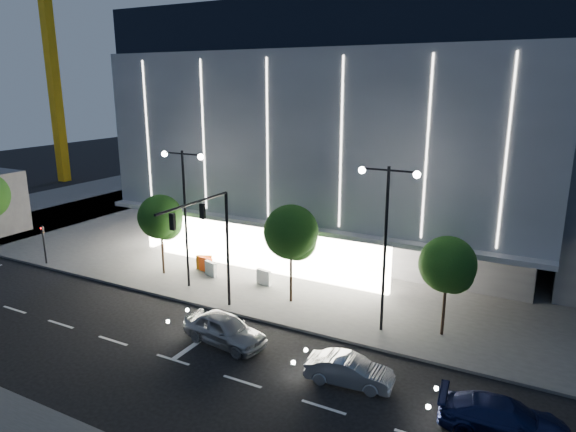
# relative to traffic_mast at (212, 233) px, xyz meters

# --- Properties ---
(ground) EXTENTS (160.00, 160.00, 0.00)m
(ground) POSITION_rel_traffic_mast_xyz_m (-1.00, -3.34, -5.03)
(ground) COLOR black
(ground) RESTS_ON ground
(sidewalk_museum) EXTENTS (70.00, 40.00, 0.15)m
(sidewalk_museum) POSITION_rel_traffic_mast_xyz_m (4.00, 20.66, -4.95)
(sidewalk_museum) COLOR #474747
(sidewalk_museum) RESTS_ON ground
(museum) EXTENTS (30.00, 25.80, 18.00)m
(museum) POSITION_rel_traffic_mast_xyz_m (1.98, 18.97, 4.25)
(museum) COLOR #4C4C51
(museum) RESTS_ON ground
(traffic_mast) EXTENTS (0.33, 5.89, 7.07)m
(traffic_mast) POSITION_rel_traffic_mast_xyz_m (0.00, 0.00, 0.00)
(traffic_mast) COLOR black
(traffic_mast) RESTS_ON ground
(street_lamp_west) EXTENTS (3.16, 0.36, 9.00)m
(street_lamp_west) POSITION_rel_traffic_mast_xyz_m (-4.00, 2.66, 0.93)
(street_lamp_west) COLOR black
(street_lamp_west) RESTS_ON ground
(street_lamp_east) EXTENTS (3.16, 0.36, 9.00)m
(street_lamp_east) POSITION_rel_traffic_mast_xyz_m (9.00, 2.66, 0.93)
(street_lamp_east) COLOR black
(street_lamp_east) RESTS_ON ground
(ped_signal_far) EXTENTS (0.22, 0.24, 3.00)m
(ped_signal_far) POSITION_rel_traffic_mast_xyz_m (-16.00, 1.16, -3.14)
(ped_signal_far) COLOR black
(ped_signal_far) RESTS_ON ground
(tower_crane) EXTENTS (32.00, 2.00, 28.50)m
(tower_crane) POSITION_rel_traffic_mast_xyz_m (-41.92, 24.66, 15.48)
(tower_crane) COLOR gold
(tower_crane) RESTS_ON ground
(tree_left) EXTENTS (3.02, 3.02, 5.72)m
(tree_left) POSITION_rel_traffic_mast_xyz_m (-6.97, 3.68, -0.99)
(tree_left) COLOR black
(tree_left) RESTS_ON ground
(tree_mid) EXTENTS (3.25, 3.25, 6.15)m
(tree_mid) POSITION_rel_traffic_mast_xyz_m (3.03, 3.68, -0.69)
(tree_mid) COLOR black
(tree_mid) RESTS_ON ground
(tree_right) EXTENTS (2.91, 2.91, 5.51)m
(tree_right) POSITION_rel_traffic_mast_xyz_m (12.03, 3.68, -1.14)
(tree_right) COLOR black
(tree_right) RESTS_ON ground
(car_lead) EXTENTS (4.86, 2.48, 1.59)m
(car_lead) POSITION_rel_traffic_mast_xyz_m (2.29, -2.31, -4.23)
(car_lead) COLOR #999CA0
(car_lead) RESTS_ON ground
(car_second) EXTENTS (4.02, 1.78, 1.28)m
(car_second) POSITION_rel_traffic_mast_xyz_m (9.29, -2.72, -4.39)
(car_second) COLOR #B3B5BB
(car_second) RESTS_ON ground
(car_third) EXTENTS (5.03, 2.47, 1.41)m
(car_third) POSITION_rel_traffic_mast_xyz_m (15.73, -3.19, -4.32)
(car_third) COLOR #121A45
(car_third) RESTS_ON ground
(barrier_a) EXTENTS (1.12, 0.37, 1.00)m
(barrier_a) POSITION_rel_traffic_mast_xyz_m (-4.65, 5.35, -4.38)
(barrier_a) COLOR #F6460D
(barrier_a) RESTS_ON sidewalk_museum
(barrier_b) EXTENTS (1.12, 0.61, 1.00)m
(barrier_b) POSITION_rel_traffic_mast_xyz_m (-3.82, 4.83, -4.38)
(barrier_b) COLOR silver
(barrier_b) RESTS_ON sidewalk_museum
(barrier_c) EXTENTS (1.11, 0.65, 1.00)m
(barrier_c) POSITION_rel_traffic_mast_xyz_m (-5.02, 5.66, -4.38)
(barrier_c) COLOR orange
(barrier_c) RESTS_ON sidewalk_museum
(barrier_d) EXTENTS (1.13, 0.46, 1.00)m
(barrier_d) POSITION_rel_traffic_mast_xyz_m (0.19, 5.18, -4.38)
(barrier_d) COLOR silver
(barrier_d) RESTS_ON sidewalk_museum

